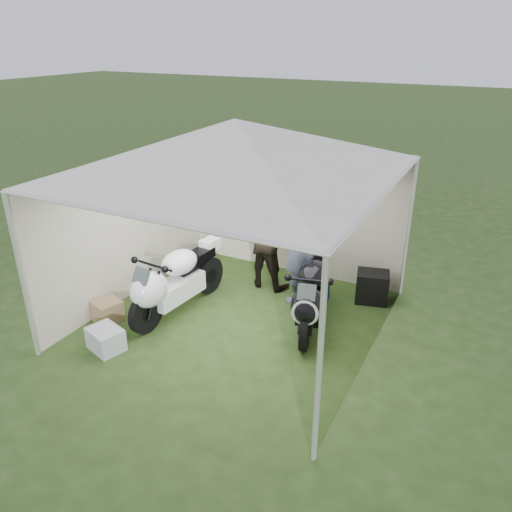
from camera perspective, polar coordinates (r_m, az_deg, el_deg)
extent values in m
plane|color=#253C15|center=(7.65, -2.09, -7.38)|extent=(80.00, 80.00, 0.00)
cylinder|color=silver|center=(6.98, -25.17, -2.38)|extent=(0.06, 0.06, 2.30)
cylinder|color=silver|center=(4.80, 7.26, -12.47)|extent=(0.06, 0.06, 2.30)
cylinder|color=silver|center=(9.70, -6.82, 6.93)|extent=(0.06, 0.06, 2.30)
cylinder|color=silver|center=(8.27, 17.01, 2.93)|extent=(0.06, 0.06, 2.30)
cube|color=beige|center=(8.79, 4.16, 5.20)|extent=(4.00, 0.02, 2.30)
cube|color=beige|center=(8.21, -14.52, 3.07)|extent=(0.02, 4.00, 2.30)
cube|color=beige|center=(6.46, 13.48, -2.73)|extent=(0.02, 4.00, 2.30)
pyramid|color=silver|center=(6.65, -2.43, 12.45)|extent=(5.66, 5.66, 0.70)
cube|color=#99A5B7|center=(9.32, -5.28, 10.74)|extent=(0.22, 0.02, 0.28)
cube|color=#99A5B7|center=(9.14, -3.38, 10.53)|extent=(0.22, 0.02, 0.28)
cube|color=#99A5B7|center=(8.97, -1.42, 10.31)|extent=(0.22, 0.01, 0.28)
cube|color=#99A5B7|center=(8.81, 0.61, 10.06)|extent=(0.22, 0.01, 0.28)
cube|color=#99A5B7|center=(9.39, -5.21, 8.96)|extent=(0.22, 0.02, 0.28)
cube|color=#99A5B7|center=(9.21, -3.34, 8.72)|extent=(0.22, 0.01, 0.28)
cube|color=#99A5B7|center=(9.05, -1.40, 8.46)|extent=(0.22, 0.02, 0.28)
cube|color=#99A5B7|center=(8.89, 0.60, 8.19)|extent=(0.22, 0.01, 0.28)
cylinder|color=#D8590C|center=(8.46, 5.51, 10.05)|extent=(3.20, 0.02, 0.02)
cylinder|color=black|center=(7.40, -12.45, -6.36)|extent=(0.16, 0.63, 0.62)
cylinder|color=black|center=(8.34, -5.50, -2.17)|extent=(0.22, 0.64, 0.62)
cube|color=white|center=(7.78, -9.05, -3.76)|extent=(0.45, 1.02, 0.31)
ellipsoid|color=white|center=(7.30, -12.12, -3.76)|extent=(0.53, 0.67, 0.52)
ellipsoid|color=white|center=(7.66, -8.74, -0.70)|extent=(0.52, 0.68, 0.37)
cube|color=black|center=(7.98, -6.77, -0.05)|extent=(0.33, 0.65, 0.15)
cube|color=white|center=(8.19, -5.29, 1.31)|extent=(0.26, 0.33, 0.19)
cube|color=black|center=(7.98, -7.17, -1.47)|extent=(0.16, 0.58, 0.10)
cube|color=#3F474C|center=(7.10, -13.00, -2.22)|extent=(0.26, 0.17, 0.22)
cylinder|color=black|center=(6.90, 5.64, -8.35)|extent=(0.25, 0.61, 0.61)
cylinder|color=black|center=(8.12, 7.01, -3.09)|extent=(0.29, 0.62, 0.61)
cube|color=black|center=(7.42, 6.36, -5.15)|extent=(0.57, 1.01, 0.30)
ellipsoid|color=black|center=(6.82, 5.87, -5.61)|extent=(0.59, 0.70, 0.50)
ellipsoid|color=black|center=(7.32, 6.61, -2.02)|extent=(0.58, 0.71, 0.36)
cube|color=black|center=(7.71, 6.95, -1.13)|extent=(0.40, 0.65, 0.14)
cube|color=black|center=(7.98, 7.26, 0.40)|extent=(0.29, 0.35, 0.18)
cube|color=maroon|center=(7.70, 6.80, -2.59)|extent=(0.23, 0.56, 0.10)
cube|color=#3F474C|center=(6.59, 5.82, -4.14)|extent=(0.27, 0.20, 0.21)
cylinder|color=white|center=(6.63, 5.61, -6.54)|extent=(0.36, 0.11, 0.36)
cube|color=#0E34C3|center=(8.29, 7.04, -3.74)|extent=(0.44, 0.33, 0.29)
imported|color=black|center=(8.33, 1.26, 2.05)|extent=(0.88, 0.71, 1.73)
imported|color=slate|center=(7.81, 5.28, 1.40)|extent=(0.71, 0.85, 1.98)
cube|color=black|center=(8.27, 13.12, -3.45)|extent=(0.59, 0.52, 0.51)
cube|color=#AFB3B9|center=(7.23, -16.80, -9.08)|extent=(0.56, 0.49, 0.32)
cube|color=#94764F|center=(7.89, -16.57, -6.04)|extent=(0.46, 0.46, 0.33)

